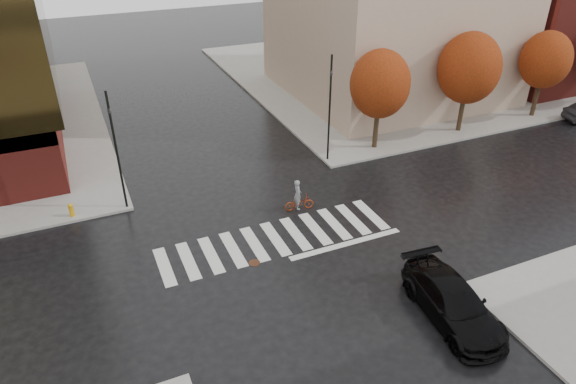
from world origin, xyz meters
name	(u,v)px	position (x,y,z in m)	size (l,w,h in m)	color
ground	(279,244)	(0.00, 0.00, 0.00)	(120.00, 120.00, 0.00)	black
sidewalk_ne	(397,71)	(21.00, 21.00, 0.07)	(30.00, 30.00, 0.15)	gray
crosswalk	(275,239)	(0.00, 0.50, 0.01)	(12.00, 3.00, 0.01)	silver
tree_ne_a	(380,84)	(10.00, 7.40, 4.46)	(3.80, 3.80, 6.50)	black
tree_ne_b	(469,68)	(17.00, 7.40, 4.62)	(4.20, 4.20, 6.89)	black
tree_ne_c	(546,60)	(24.00, 7.40, 4.37)	(3.60, 3.60, 6.31)	black
sedan	(453,302)	(4.41, -7.32, 0.78)	(2.18, 5.37, 1.56)	black
cyclist	(299,200)	(2.18, 2.50, 0.62)	(1.66, 0.80, 1.82)	#9F330E
traffic_light_nw	(116,146)	(-6.30, 6.30, 3.78)	(0.19, 0.17, 6.50)	black
traffic_light_ne	(330,103)	(6.30, 7.05, 3.88)	(0.17, 0.20, 6.66)	black
fire_hydrant	(71,209)	(-9.06, 6.50, 0.56)	(0.26, 0.26, 0.74)	orange
manhole	(254,263)	(-1.62, -0.88, 0.01)	(0.54, 0.54, 0.01)	#512E1D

